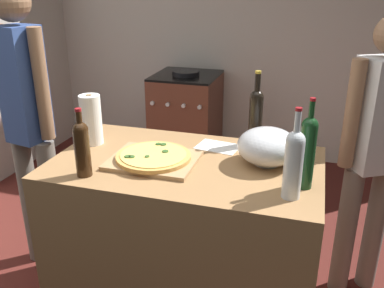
# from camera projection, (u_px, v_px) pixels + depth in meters

# --- Properties ---
(ground_plane) EXTENTS (4.35, 3.51, 0.02)m
(ground_plane) POSITION_uv_depth(u_px,v_px,m) (193.00, 224.00, 3.16)
(ground_plane) COLOR #511E19
(kitchen_wall_rear) EXTENTS (4.35, 0.10, 2.60)m
(kitchen_wall_rear) POSITION_uv_depth(u_px,v_px,m) (238.00, 25.00, 4.01)
(kitchen_wall_rear) COLOR beige
(kitchen_wall_rear) RESTS_ON ground_plane
(counter) EXTENTS (1.26, 0.74, 0.92)m
(counter) POSITION_uv_depth(u_px,v_px,m) (186.00, 243.00, 2.14)
(counter) COLOR #9E7247
(counter) RESTS_ON ground_plane
(cutting_board) EXTENTS (0.40, 0.32, 0.02)m
(cutting_board) POSITION_uv_depth(u_px,v_px,m) (154.00, 160.00, 1.96)
(cutting_board) COLOR tan
(cutting_board) RESTS_ON counter
(pizza) EXTENTS (0.35, 0.35, 0.03)m
(pizza) POSITION_uv_depth(u_px,v_px,m) (153.00, 156.00, 1.95)
(pizza) COLOR tan
(pizza) RESTS_ON cutting_board
(mixing_bowl) EXTENTS (0.28, 0.28, 0.17)m
(mixing_bowl) POSITION_uv_depth(u_px,v_px,m) (268.00, 146.00, 1.92)
(mixing_bowl) COLOR #B2B2B7
(mixing_bowl) RESTS_ON counter
(paper_towel_roll) EXTENTS (0.11, 0.11, 0.26)m
(paper_towel_roll) POSITION_uv_depth(u_px,v_px,m) (91.00, 120.00, 2.14)
(paper_towel_roll) COLOR white
(paper_towel_roll) RESTS_ON counter
(wine_bottle_green) EXTENTS (0.07, 0.07, 0.37)m
(wine_bottle_green) POSITION_uv_depth(u_px,v_px,m) (294.00, 161.00, 1.60)
(wine_bottle_green) COLOR silver
(wine_bottle_green) RESTS_ON counter
(wine_bottle_clear) EXTENTS (0.07, 0.07, 0.38)m
(wine_bottle_clear) POSITION_uv_depth(u_px,v_px,m) (307.00, 150.00, 1.67)
(wine_bottle_clear) COLOR #143819
(wine_bottle_clear) RESTS_ON counter
(wine_bottle_amber) EXTENTS (0.07, 0.07, 0.30)m
(wine_bottle_amber) POSITION_uv_depth(u_px,v_px,m) (82.00, 146.00, 1.79)
(wine_bottle_amber) COLOR #331E0F
(wine_bottle_amber) RESTS_ON counter
(wine_bottle_dark) EXTENTS (0.07, 0.07, 0.38)m
(wine_bottle_dark) POSITION_uv_depth(u_px,v_px,m) (256.00, 114.00, 2.11)
(wine_bottle_dark) COLOR black
(wine_bottle_dark) RESTS_ON counter
(recipe_sheet) EXTENTS (0.23, 0.18, 0.00)m
(recipe_sheet) POSITION_uv_depth(u_px,v_px,m) (218.00, 147.00, 2.14)
(recipe_sheet) COLOR white
(recipe_sheet) RESTS_ON counter
(stove) EXTENTS (0.59, 0.64, 0.92)m
(stove) POSITION_uv_depth(u_px,v_px,m) (186.00, 118.00, 4.08)
(stove) COLOR brown
(stove) RESTS_ON ground_plane
(person_in_stripes) EXTENTS (0.35, 0.23, 1.71)m
(person_in_stripes) POSITION_uv_depth(u_px,v_px,m) (28.00, 118.00, 2.38)
(person_in_stripes) COLOR slate
(person_in_stripes) RESTS_ON ground_plane
(person_in_red) EXTENTS (0.36, 0.29, 1.57)m
(person_in_red) POSITION_uv_depth(u_px,v_px,m) (375.00, 146.00, 2.19)
(person_in_red) COLOR slate
(person_in_red) RESTS_ON ground_plane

